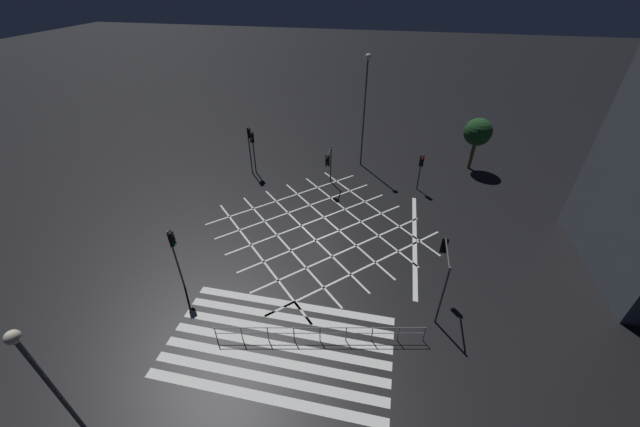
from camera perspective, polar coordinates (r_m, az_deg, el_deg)
ground_plane at (r=26.29m, az=-0.00°, el=-2.37°), size 200.00×200.00×0.00m
road_markings at (r=21.85m, az=-2.42°, el=-11.90°), size 17.12×21.61×0.01m
traffic_light_nw_cross at (r=32.86m, az=-10.73°, el=10.83°), size 0.36×0.39×3.99m
traffic_light_sw_main at (r=21.40m, az=-22.27°, el=-5.26°), size 0.39×0.36×4.24m
traffic_light_median_north at (r=30.04m, az=1.41°, el=8.34°), size 0.36×1.91×3.45m
traffic_light_se_cross at (r=20.06m, az=19.20°, el=-7.69°), size 0.36×2.69×4.03m
traffic_light_nw_main at (r=32.69m, az=-11.19°, el=11.26°), size 0.39×0.36×4.46m
traffic_light_ne_cross at (r=30.95m, az=15.84°, el=7.37°), size 0.36×0.39×3.20m
street_lamp_east at (r=32.82m, az=7.26°, el=18.14°), size 0.47×0.47×10.06m
street_lamp_west at (r=14.94m, az=-36.76°, el=-21.67°), size 0.41×0.41×7.88m
street_tree_near at (r=35.84m, az=23.93°, el=11.78°), size 2.46×2.46×4.86m
pedestrian_railing at (r=19.01m, az=-0.00°, el=-18.44°), size 10.45×2.24×1.05m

